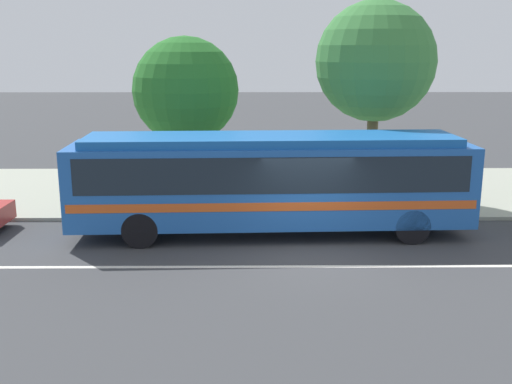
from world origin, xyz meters
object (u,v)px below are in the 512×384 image
at_px(street_tree_near_stop, 186,90).
at_px(street_tree_mid_block, 375,62).
at_px(pedestrian_waiting_near_sign, 283,179).
at_px(bus_stop_sign, 385,163).
at_px(transit_bus, 271,178).

height_order(street_tree_near_stop, street_tree_mid_block, street_tree_mid_block).
distance_m(pedestrian_waiting_near_sign, street_tree_mid_block, 5.08).
xyz_separation_m(street_tree_near_stop, street_tree_mid_block, (6.58, -0.88, 1.01)).
xyz_separation_m(pedestrian_waiting_near_sign, street_tree_near_stop, (-3.42, 1.87, 2.84)).
distance_m(bus_stop_sign, street_tree_mid_block, 3.66).
distance_m(transit_bus, bus_stop_sign, 4.20).
distance_m(transit_bus, street_tree_mid_block, 6.19).
height_order(pedestrian_waiting_near_sign, street_tree_mid_block, street_tree_mid_block).
distance_m(transit_bus, street_tree_near_stop, 5.97).
xyz_separation_m(bus_stop_sign, street_tree_near_stop, (-6.65, 2.76, 2.12)).
relative_size(transit_bus, street_tree_mid_block, 1.69).
bearing_deg(street_tree_mid_block, street_tree_near_stop, 172.42).
bearing_deg(street_tree_near_stop, pedestrian_waiting_near_sign, -28.60).
xyz_separation_m(transit_bus, street_tree_mid_block, (3.65, 3.84, 3.20)).
distance_m(transit_bus, pedestrian_waiting_near_sign, 2.97).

